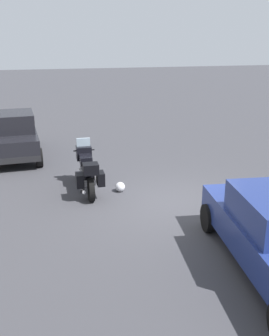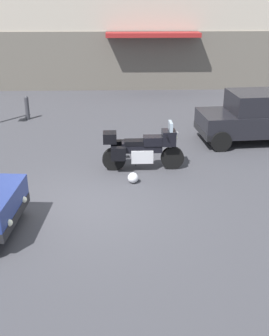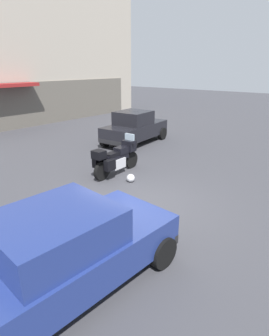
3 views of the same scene
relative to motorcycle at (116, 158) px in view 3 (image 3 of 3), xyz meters
The scene contains 5 objects.
ground_plane 2.70m from the motorcycle, 124.69° to the right, with size 80.00×80.00×0.00m, color #38383D.
motorcycle is the anchor object (origin of this frame).
helmet 1.05m from the motorcycle, 106.46° to the right, with size 0.28×0.28×0.28m, color silver.
car_hatchback_near 4.47m from the motorcycle, 30.40° to the left, with size 3.97×2.06×1.64m.
car_sedan_far 5.83m from the motorcycle, 147.26° to the right, with size 4.67×2.23×1.56m.
Camera 3 is at (-5.58, -4.42, 3.70)m, focal length 30.09 mm.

